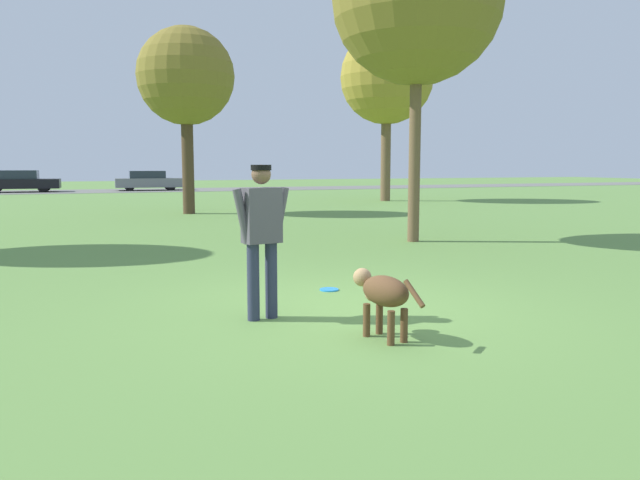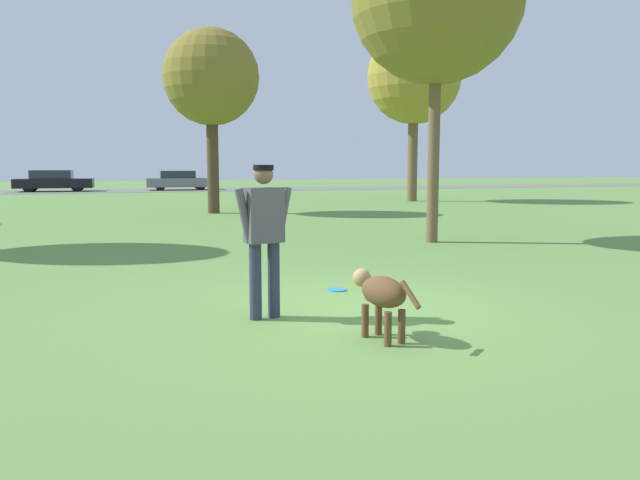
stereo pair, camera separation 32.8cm
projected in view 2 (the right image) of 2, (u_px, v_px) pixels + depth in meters
The scene contains 9 objects.
ground_plane at pixel (344, 310), 7.09m from camera, with size 120.00×120.00×0.00m, color #608C42.
far_road_strip at pixel (155, 190), 40.00m from camera, with size 120.00×6.00×0.01m.
person at pixel (264, 229), 6.60m from camera, with size 0.66×0.29×1.64m.
dog at pixel (381, 294), 5.85m from camera, with size 0.41×0.96×0.64m.
frisbee at pixel (337, 290), 8.19m from camera, with size 0.25×0.25×0.02m.
tree_mid_center at pixel (211, 78), 20.72m from camera, with size 3.20×3.20×6.15m.
tree_far_right at pixel (414, 77), 27.65m from camera, with size 4.17×4.17×7.61m.
parked_car_black at pixel (54, 181), 38.20m from camera, with size 4.59×1.99×1.31m.
parked_car_grey at pixel (179, 181), 40.46m from camera, with size 4.27×1.93×1.25m.
Camera 2 is at (-2.42, -6.51, 1.64)m, focal length 35.00 mm.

